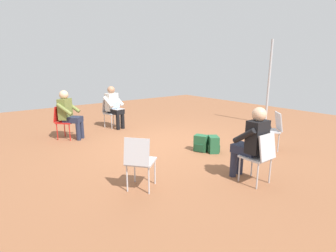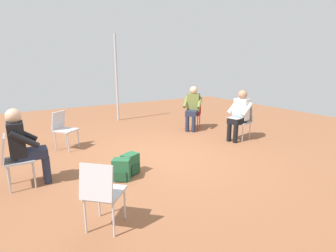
% 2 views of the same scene
% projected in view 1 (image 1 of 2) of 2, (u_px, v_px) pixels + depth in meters
% --- Properties ---
extents(ground_plane, '(14.48, 14.48, 0.00)m').
position_uv_depth(ground_plane, '(164.00, 145.00, 6.23)').
color(ground_plane, brown).
extents(chair_east, '(0.44, 0.40, 0.85)m').
position_uv_depth(chair_east, '(260.00, 155.00, 4.11)').
color(chair_east, '#B7B7BC').
rests_on(chair_east, ground).
extents(chair_southeast, '(0.58, 0.58, 0.85)m').
position_uv_depth(chair_southeast, '(139.00, 159.00, 3.91)').
color(chair_southeast, '#B7B7BC').
rests_on(chair_southeast, ground).
extents(chair_southwest, '(0.59, 0.58, 0.85)m').
position_uv_depth(chair_southwest, '(63.00, 120.00, 6.65)').
color(chair_southwest, red).
rests_on(chair_southwest, ground).
extents(chair_west, '(0.51, 0.48, 0.85)m').
position_uv_depth(chair_west, '(111.00, 111.00, 7.87)').
color(chair_west, '#B7B7BC').
rests_on(chair_west, ground).
extents(chair_northeast, '(0.58, 0.59, 0.85)m').
position_uv_depth(chair_northeast, '(273.00, 128.00, 5.78)').
color(chair_northeast, '#B7B7BC').
rests_on(chair_northeast, ground).
extents(person_with_laptop, '(0.58, 0.56, 1.24)m').
position_uv_depth(person_with_laptop, '(114.00, 105.00, 7.72)').
color(person_with_laptop, black).
rests_on(person_with_laptop, ground).
extents(person_in_olive, '(0.63, 0.63, 1.24)m').
position_uv_depth(person_in_olive, '(69.00, 112.00, 6.58)').
color(person_in_olive, '#23283D').
rests_on(person_in_olive, ground).
extents(person_in_black, '(0.53, 0.49, 1.24)m').
position_uv_depth(person_in_black, '(252.00, 140.00, 4.19)').
color(person_in_black, '#23283D').
rests_on(person_in_black, ground).
extents(backpack_near_laptop_user, '(0.34, 0.31, 0.36)m').
position_uv_depth(backpack_near_laptop_user, '(201.00, 144.00, 5.76)').
color(backpack_near_laptop_user, '#235B38').
rests_on(backpack_near_laptop_user, ground).
extents(backpack_by_empty_chair, '(0.34, 0.32, 0.36)m').
position_uv_depth(backpack_by_empty_chair, '(213.00, 145.00, 5.68)').
color(backpack_by_empty_chair, '#235B38').
rests_on(backpack_by_empty_chair, ground).
extents(tent_pole_near, '(0.07, 0.07, 2.60)m').
position_uv_depth(tent_pole_near, '(269.00, 83.00, 8.16)').
color(tent_pole_near, '#B2B2B7').
rests_on(tent_pole_near, ground).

